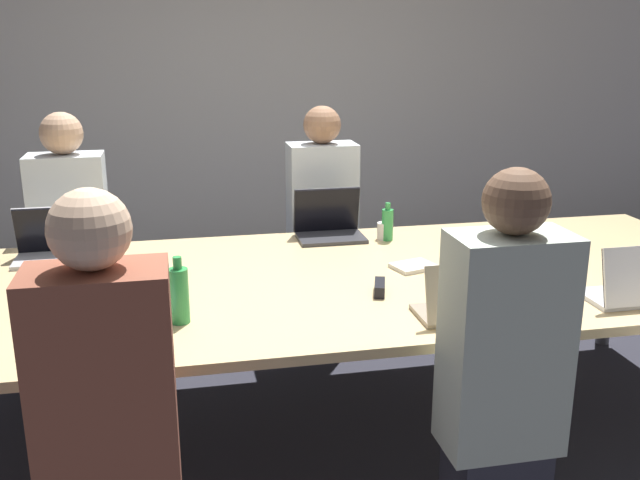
{
  "coord_description": "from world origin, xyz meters",
  "views": [
    {
      "loc": [
        -0.68,
        -2.99,
        1.83
      ],
      "look_at": [
        -0.04,
        0.1,
        0.91
      ],
      "focal_mm": 40.0,
      "sensor_mm": 36.0,
      "label": 1
    }
  ],
  "objects_px": {
    "person_far_center": "(322,229)",
    "person_near_midright": "(502,380)",
    "bottle_near_left": "(179,294)",
    "laptop_far_left": "(49,244)",
    "laptop_near_right": "(631,287)",
    "laptop_far_center": "(329,224)",
    "stapler": "(380,288)",
    "laptop_near_left": "(98,330)",
    "person_far_left": "(73,247)",
    "bottle_far_center": "(387,224)",
    "cup_far_center": "(384,231)",
    "person_near_left": "(109,434)",
    "laptop_near_midright": "(463,303)"
  },
  "relations": [
    {
      "from": "bottle_near_left",
      "to": "cup_far_center",
      "type": "bearing_deg",
      "value": 40.76
    },
    {
      "from": "person_near_left",
      "to": "laptop_near_midright",
      "type": "bearing_deg",
      "value": -159.93
    },
    {
      "from": "person_far_center",
      "to": "stapler",
      "type": "relative_size",
      "value": 9.17
    },
    {
      "from": "person_near_midright",
      "to": "bottle_near_left",
      "type": "bearing_deg",
      "value": -28.51
    },
    {
      "from": "bottle_near_left",
      "to": "laptop_far_left",
      "type": "distance_m",
      "value": 1.13
    },
    {
      "from": "laptop_far_center",
      "to": "person_far_left",
      "type": "distance_m",
      "value": 1.42
    },
    {
      "from": "bottle_near_left",
      "to": "laptop_far_left",
      "type": "bearing_deg",
      "value": 122.89
    },
    {
      "from": "person_far_center",
      "to": "bottle_near_left",
      "type": "distance_m",
      "value": 1.7
    },
    {
      "from": "laptop_near_midright",
      "to": "stapler",
      "type": "bearing_deg",
      "value": -56.16
    },
    {
      "from": "person_near_midright",
      "to": "laptop_near_left",
      "type": "xyz_separation_m",
      "value": [
        -1.35,
        0.37,
        0.14
      ]
    },
    {
      "from": "bottle_far_center",
      "to": "person_far_left",
      "type": "xyz_separation_m",
      "value": [
        -1.67,
        0.43,
        -0.15
      ]
    },
    {
      "from": "person_far_center",
      "to": "laptop_near_left",
      "type": "bearing_deg",
      "value": -124.61
    },
    {
      "from": "laptop_far_center",
      "to": "laptop_near_midright",
      "type": "relative_size",
      "value": 1.07
    },
    {
      "from": "cup_far_center",
      "to": "person_far_left",
      "type": "bearing_deg",
      "value": 166.07
    },
    {
      "from": "person_far_center",
      "to": "person_near_midright",
      "type": "distance_m",
      "value": 2.04
    },
    {
      "from": "cup_far_center",
      "to": "bottle_far_center",
      "type": "height_order",
      "value": "bottle_far_center"
    },
    {
      "from": "person_far_left",
      "to": "bottle_near_left",
      "type": "bearing_deg",
      "value": -67.48
    },
    {
      "from": "laptop_far_center",
      "to": "stapler",
      "type": "xyz_separation_m",
      "value": [
        0.03,
        -0.9,
        -0.05
      ]
    },
    {
      "from": "laptop_near_right",
      "to": "stapler",
      "type": "relative_size",
      "value": 2.09
    },
    {
      "from": "laptop_near_midright",
      "to": "bottle_near_left",
      "type": "relative_size",
      "value": 1.29
    },
    {
      "from": "laptop_near_right",
      "to": "laptop_far_left",
      "type": "relative_size",
      "value": 1.0
    },
    {
      "from": "laptop_far_center",
      "to": "bottle_far_center",
      "type": "xyz_separation_m",
      "value": [
        0.29,
        -0.12,
        0.01
      ]
    },
    {
      "from": "stapler",
      "to": "cup_far_center",
      "type": "bearing_deg",
      "value": 89.15
    },
    {
      "from": "stapler",
      "to": "bottle_near_left",
      "type": "bearing_deg",
      "value": -152.73
    },
    {
      "from": "cup_far_center",
      "to": "bottle_near_left",
      "type": "relative_size",
      "value": 0.35
    },
    {
      "from": "laptop_near_midright",
      "to": "person_near_midright",
      "type": "distance_m",
      "value": 0.4
    },
    {
      "from": "laptop_near_midright",
      "to": "stapler",
      "type": "distance_m",
      "value": 0.42
    },
    {
      "from": "laptop_near_right",
      "to": "bottle_near_left",
      "type": "relative_size",
      "value": 1.24
    },
    {
      "from": "bottle_far_center",
      "to": "person_near_midright",
      "type": "relative_size",
      "value": 0.14
    },
    {
      "from": "laptop_near_right",
      "to": "bottle_far_center",
      "type": "height_order",
      "value": "laptop_near_right"
    },
    {
      "from": "laptop_far_left",
      "to": "laptop_far_center",
      "type": "bearing_deg",
      "value": 4.11
    },
    {
      "from": "laptop_far_center",
      "to": "laptop_near_right",
      "type": "bearing_deg",
      "value": -50.75
    },
    {
      "from": "person_near_left",
      "to": "person_far_left",
      "type": "height_order",
      "value": "person_near_left"
    },
    {
      "from": "bottle_near_left",
      "to": "person_far_left",
      "type": "bearing_deg",
      "value": 112.52
    },
    {
      "from": "bottle_near_left",
      "to": "person_far_left",
      "type": "relative_size",
      "value": 0.18
    },
    {
      "from": "laptop_near_right",
      "to": "person_near_midright",
      "type": "bearing_deg",
      "value": 28.22
    },
    {
      "from": "laptop_near_right",
      "to": "laptop_far_center",
      "type": "height_order",
      "value": "laptop_far_center"
    },
    {
      "from": "laptop_far_center",
      "to": "cup_far_center",
      "type": "height_order",
      "value": "laptop_far_center"
    },
    {
      "from": "person_far_center",
      "to": "person_near_left",
      "type": "distance_m",
      "value": 2.38
    },
    {
      "from": "person_far_center",
      "to": "person_far_left",
      "type": "height_order",
      "value": "person_far_left"
    },
    {
      "from": "cup_far_center",
      "to": "person_near_left",
      "type": "relative_size",
      "value": 0.06
    },
    {
      "from": "person_near_left",
      "to": "person_far_left",
      "type": "bearing_deg",
      "value": -80.5
    },
    {
      "from": "laptop_far_left",
      "to": "cup_far_center",
      "type": "bearing_deg",
      "value": -0.02
    },
    {
      "from": "person_near_left",
      "to": "stapler",
      "type": "relative_size",
      "value": 9.22
    },
    {
      "from": "person_near_midright",
      "to": "person_far_left",
      "type": "relative_size",
      "value": 1.0
    },
    {
      "from": "bottle_far_center",
      "to": "stapler",
      "type": "relative_size",
      "value": 1.31
    },
    {
      "from": "laptop_far_center",
      "to": "stapler",
      "type": "height_order",
      "value": "laptop_far_center"
    },
    {
      "from": "bottle_far_center",
      "to": "laptop_near_midright",
      "type": "relative_size",
      "value": 0.6
    },
    {
      "from": "cup_far_center",
      "to": "bottle_far_center",
      "type": "relative_size",
      "value": 0.44
    },
    {
      "from": "person_near_left",
      "to": "laptop_far_left",
      "type": "xyz_separation_m",
      "value": [
        -0.39,
        1.62,
        0.13
      ]
    }
  ]
}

